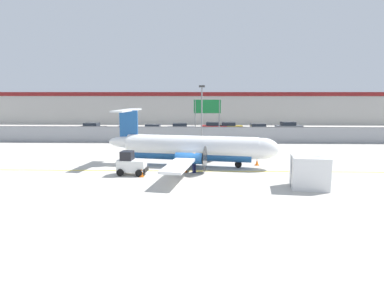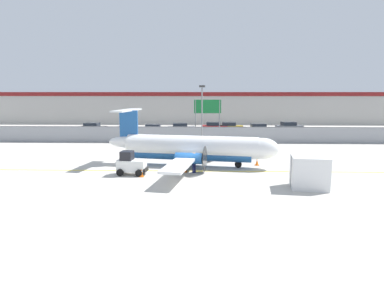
{
  "view_description": "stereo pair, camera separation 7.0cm",
  "coord_description": "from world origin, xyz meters",
  "px_view_note": "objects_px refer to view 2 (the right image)",
  "views": [
    {
      "loc": [
        1.16,
        -25.64,
        6.46
      ],
      "look_at": [
        0.33,
        5.1,
        1.8
      ],
      "focal_mm": 32.0,
      "sensor_mm": 36.0,
      "label": 1
    },
    {
      "loc": [
        1.23,
        -25.64,
        6.46
      ],
      "look_at": [
        0.33,
        5.1,
        1.8
      ],
      "focal_mm": 32.0,
      "sensor_mm": 36.0,
      "label": 2
    }
  ],
  "objects_px": {
    "ground_crew_worker": "(194,161)",
    "traffic_cone_near_right": "(185,168)",
    "parked_car_6": "(258,129)",
    "traffic_cone_far_left": "(142,173)",
    "parked_car_2": "(153,129)",
    "traffic_cone_near_left": "(257,162)",
    "baggage_tug": "(131,164)",
    "parked_car_1": "(128,131)",
    "commuter_airplane": "(195,148)",
    "parked_car_3": "(181,128)",
    "parked_car_7": "(289,127)",
    "highway_sign": "(208,110)",
    "parked_car_5": "(230,127)",
    "cargo_container": "(309,172)",
    "parked_car_0": "(93,128)",
    "parked_car_4": "(214,127)",
    "apron_light_pole": "(202,111)"
  },
  "relations": [
    {
      "from": "parked_car_0",
      "to": "parked_car_2",
      "type": "distance_m",
      "value": 10.04
    },
    {
      "from": "traffic_cone_near_right",
      "to": "parked_car_3",
      "type": "distance_m",
      "value": 26.1
    },
    {
      "from": "ground_crew_worker",
      "to": "traffic_cone_near_right",
      "type": "relative_size",
      "value": 2.66
    },
    {
      "from": "baggage_tug",
      "to": "parked_car_1",
      "type": "height_order",
      "value": "baggage_tug"
    },
    {
      "from": "parked_car_2",
      "to": "highway_sign",
      "type": "relative_size",
      "value": 0.77
    },
    {
      "from": "commuter_airplane",
      "to": "parked_car_2",
      "type": "xyz_separation_m",
      "value": [
        -6.84,
        21.52,
        -0.71
      ]
    },
    {
      "from": "parked_car_5",
      "to": "parked_car_2",
      "type": "bearing_deg",
      "value": -157.22
    },
    {
      "from": "baggage_tug",
      "to": "traffic_cone_near_left",
      "type": "xyz_separation_m",
      "value": [
        10.53,
        3.8,
        -0.54
      ]
    },
    {
      "from": "traffic_cone_near_right",
      "to": "parked_car_0",
      "type": "distance_m",
      "value": 30.48
    },
    {
      "from": "parked_car_2",
      "to": "parked_car_5",
      "type": "distance_m",
      "value": 12.6
    },
    {
      "from": "commuter_airplane",
      "to": "apron_light_pole",
      "type": "relative_size",
      "value": 2.21
    },
    {
      "from": "ground_crew_worker",
      "to": "parked_car_4",
      "type": "height_order",
      "value": "same"
    },
    {
      "from": "parked_car_3",
      "to": "parked_car_4",
      "type": "relative_size",
      "value": 0.99
    },
    {
      "from": "baggage_tug",
      "to": "parked_car_3",
      "type": "height_order",
      "value": "baggage_tug"
    },
    {
      "from": "traffic_cone_near_left",
      "to": "parked_car_0",
      "type": "height_order",
      "value": "parked_car_0"
    },
    {
      "from": "traffic_cone_far_left",
      "to": "parked_car_0",
      "type": "height_order",
      "value": "parked_car_0"
    },
    {
      "from": "parked_car_6",
      "to": "parked_car_7",
      "type": "height_order",
      "value": "same"
    },
    {
      "from": "traffic_cone_near_left",
      "to": "parked_car_1",
      "type": "relative_size",
      "value": 0.15
    },
    {
      "from": "traffic_cone_near_right",
      "to": "parked_car_7",
      "type": "height_order",
      "value": "parked_car_7"
    },
    {
      "from": "ground_crew_worker",
      "to": "parked_car_6",
      "type": "height_order",
      "value": "same"
    },
    {
      "from": "parked_car_6",
      "to": "parked_car_4",
      "type": "bearing_deg",
      "value": -24.97
    },
    {
      "from": "ground_crew_worker",
      "to": "parked_car_7",
      "type": "relative_size",
      "value": 0.39
    },
    {
      "from": "parked_car_0",
      "to": "parked_car_2",
      "type": "xyz_separation_m",
      "value": [
        9.81,
        -2.1,
        0.0
      ]
    },
    {
      "from": "commuter_airplane",
      "to": "parked_car_0",
      "type": "distance_m",
      "value": 28.91
    },
    {
      "from": "traffic_cone_near_left",
      "to": "parked_car_6",
      "type": "height_order",
      "value": "parked_car_6"
    },
    {
      "from": "traffic_cone_near_left",
      "to": "traffic_cone_near_right",
      "type": "xyz_separation_m",
      "value": [
        -6.31,
        -2.77,
        0.0
      ]
    },
    {
      "from": "apron_light_pole",
      "to": "parked_car_6",
      "type": "bearing_deg",
      "value": 54.81
    },
    {
      "from": "parked_car_0",
      "to": "parked_car_2",
      "type": "height_order",
      "value": "same"
    },
    {
      "from": "commuter_airplane",
      "to": "parked_car_5",
      "type": "bearing_deg",
      "value": 88.39
    },
    {
      "from": "traffic_cone_far_left",
      "to": "parked_car_7",
      "type": "xyz_separation_m",
      "value": [
        18.85,
        30.35,
        0.58
      ]
    },
    {
      "from": "ground_crew_worker",
      "to": "parked_car_3",
      "type": "xyz_separation_m",
      "value": [
        -2.7,
        26.31,
        -0.06
      ]
    },
    {
      "from": "parked_car_5",
      "to": "parked_car_7",
      "type": "bearing_deg",
      "value": 8.44
    },
    {
      "from": "highway_sign",
      "to": "apron_light_pole",
      "type": "bearing_deg",
      "value": -98.09
    },
    {
      "from": "traffic_cone_far_left",
      "to": "parked_car_2",
      "type": "xyz_separation_m",
      "value": [
        -2.82,
        25.62,
        0.58
      ]
    },
    {
      "from": "ground_crew_worker",
      "to": "parked_car_7",
      "type": "distance_m",
      "value": 32.51
    },
    {
      "from": "traffic_cone_near_right",
      "to": "parked_car_4",
      "type": "distance_m",
      "value": 28.17
    },
    {
      "from": "commuter_airplane",
      "to": "parked_car_1",
      "type": "distance_m",
      "value": 22.02
    },
    {
      "from": "traffic_cone_near_left",
      "to": "traffic_cone_far_left",
      "type": "distance_m",
      "value": 10.57
    },
    {
      "from": "parked_car_0",
      "to": "parked_car_6",
      "type": "height_order",
      "value": "same"
    },
    {
      "from": "cargo_container",
      "to": "parked_car_7",
      "type": "xyz_separation_m",
      "value": [
        6.91,
        33.15,
        -0.21
      ]
    },
    {
      "from": "parked_car_1",
      "to": "cargo_container",
      "type": "bearing_deg",
      "value": -57.64
    },
    {
      "from": "baggage_tug",
      "to": "traffic_cone_near_right",
      "type": "distance_m",
      "value": 4.38
    },
    {
      "from": "parked_car_4",
      "to": "cargo_container",
      "type": "bearing_deg",
      "value": -74.62
    },
    {
      "from": "commuter_airplane",
      "to": "parked_car_6",
      "type": "height_order",
      "value": "commuter_airplane"
    },
    {
      "from": "traffic_cone_near_right",
      "to": "highway_sign",
      "type": "relative_size",
      "value": 0.12
    },
    {
      "from": "parked_car_3",
      "to": "parked_car_6",
      "type": "bearing_deg",
      "value": -7.42
    },
    {
      "from": "baggage_tug",
      "to": "apron_light_pole",
      "type": "height_order",
      "value": "apron_light_pole"
    },
    {
      "from": "traffic_cone_far_left",
      "to": "parked_car_2",
      "type": "height_order",
      "value": "parked_car_2"
    },
    {
      "from": "baggage_tug",
      "to": "parked_car_4",
      "type": "height_order",
      "value": "baggage_tug"
    },
    {
      "from": "cargo_container",
      "to": "apron_light_pole",
      "type": "xyz_separation_m",
      "value": [
        -7.29,
        17.66,
        3.2
      ]
    }
  ]
}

